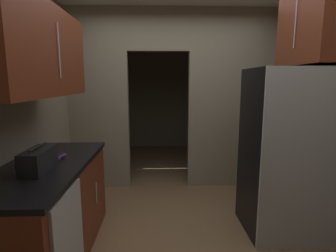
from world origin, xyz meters
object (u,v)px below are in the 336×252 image
Objects in this scene: dishwasher at (70,248)px; book_stack at (56,156)px; refrigerator at (287,153)px; boombox at (38,160)px.

book_stack reaches higher than dishwasher.
book_stack is at bearing -173.94° from refrigerator.
dishwasher is at bearing -64.61° from book_stack.
boombox reaches higher than dishwasher.
book_stack is at bearing 115.39° from dishwasher.
boombox is at bearing -165.62° from refrigerator.
refrigerator is at bearing 23.86° from dishwasher.
book_stack is (-2.26, -0.24, 0.06)m from refrigerator.
dishwasher is 4.81× the size of book_stack.
boombox reaches higher than book_stack.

